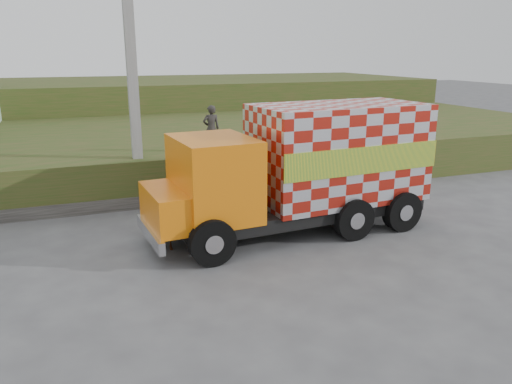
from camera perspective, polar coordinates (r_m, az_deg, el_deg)
name	(u,v)px	position (r m, az deg, el deg)	size (l,w,h in m)	color
ground	(208,250)	(12.53, -5.54, -6.60)	(120.00, 120.00, 0.00)	#474749
embankment	(145,149)	(21.79, -12.54, 4.80)	(40.00, 12.00, 1.50)	#2C4918
embankment_far	(116,104)	(33.51, -15.68, 9.62)	(40.00, 12.00, 3.00)	#2C4918
retaining_strip	(109,204)	(16.10, -16.41, -1.32)	(16.00, 0.50, 0.40)	#595651
utility_pole	(132,75)	(15.95, -13.97, 12.88)	(1.20, 0.30, 8.00)	gray
cargo_truck	(305,168)	(13.39, 5.61, 2.75)	(7.79, 3.13, 3.40)	black
cow	(159,222)	(12.82, -11.01, -3.35)	(0.67, 1.46, 1.24)	#37180D
pedestrian	(211,129)	(16.80, -5.13, 7.23)	(0.57, 0.37, 1.55)	#2F2C2A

